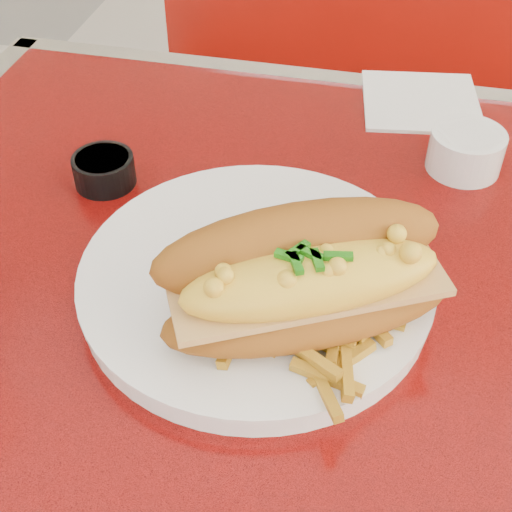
% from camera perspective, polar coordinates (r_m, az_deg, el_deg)
% --- Properties ---
extents(diner_table, '(1.23, 0.83, 0.77)m').
position_cam_1_polar(diner_table, '(0.75, 14.27, -14.16)').
color(diner_table, red).
rests_on(diner_table, ground).
extents(booth_bench_far, '(1.20, 0.51, 0.90)m').
position_cam_1_polar(booth_bench_far, '(1.55, 13.45, 4.38)').
color(booth_bench_far, maroon).
rests_on(booth_bench_far, ground).
extents(dinner_plate, '(0.33, 0.33, 0.02)m').
position_cam_1_polar(dinner_plate, '(0.62, 0.00, -1.87)').
color(dinner_plate, white).
rests_on(dinner_plate, diner_table).
extents(mac_hoagie, '(0.26, 0.21, 0.10)m').
position_cam_1_polar(mac_hoagie, '(0.55, 4.01, -1.72)').
color(mac_hoagie, '#975718').
rests_on(mac_hoagie, dinner_plate).
extents(fries_pile, '(0.14, 0.14, 0.03)m').
position_cam_1_polar(fries_pile, '(0.56, 4.02, -4.78)').
color(fries_pile, gold).
rests_on(fries_pile, dinner_plate).
extents(fork, '(0.05, 0.14, 0.00)m').
position_cam_1_polar(fork, '(0.60, 5.72, -3.28)').
color(fork, silver).
rests_on(fork, dinner_plate).
extents(gravy_ramekin, '(0.09, 0.09, 0.04)m').
position_cam_1_polar(gravy_ramekin, '(0.79, 16.45, 8.17)').
color(gravy_ramekin, white).
rests_on(gravy_ramekin, diner_table).
extents(sauce_cup_left, '(0.07, 0.07, 0.03)m').
position_cam_1_polar(sauce_cup_left, '(0.75, -12.07, 6.83)').
color(sauce_cup_left, black).
rests_on(sauce_cup_left, diner_table).
extents(paper_napkin, '(0.16, 0.16, 0.00)m').
position_cam_1_polar(paper_napkin, '(0.90, 13.05, 11.95)').
color(paper_napkin, white).
rests_on(paper_napkin, diner_table).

